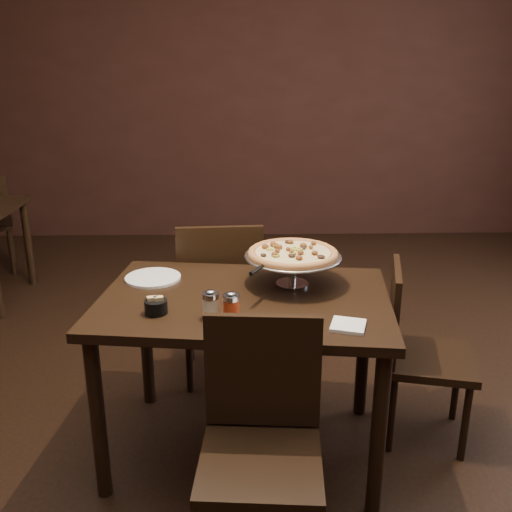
{
  "coord_description": "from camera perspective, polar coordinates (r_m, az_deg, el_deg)",
  "views": [
    {
      "loc": [
        0.02,
        -2.2,
        1.69
      ],
      "look_at": [
        0.08,
        0.06,
        0.92
      ],
      "focal_mm": 40.0,
      "sensor_mm": 36.0,
      "label": 1
    }
  ],
  "objects": [
    {
      "name": "room",
      "position": [
        2.25,
        -0.33,
        11.26
      ],
      "size": [
        6.04,
        7.04,
        2.84
      ],
      "color": "black",
      "rests_on": "ground"
    },
    {
      "name": "chair_side",
      "position": [
        2.75,
        15.69,
        -8.76
      ],
      "size": [
        0.47,
        0.47,
        0.84
      ],
      "rotation": [
        0.0,
        0.0,
        1.35
      ],
      "color": "black",
      "rests_on": "ground"
    },
    {
      "name": "packet_caddy",
      "position": [
        2.28,
        -9.98,
        -4.97
      ],
      "size": [
        0.09,
        0.09,
        0.07
      ],
      "rotation": [
        0.0,
        0.0,
        0.31
      ],
      "color": "black",
      "rests_on": "dining_table"
    },
    {
      "name": "dining_table",
      "position": [
        2.45,
        -1.15,
        -6.27
      ],
      "size": [
        1.3,
        0.95,
        0.76
      ],
      "rotation": [
        0.0,
        0.0,
        -0.12
      ],
      "color": "black",
      "rests_on": "ground"
    },
    {
      "name": "plate_near",
      "position": [
        2.1,
        2.28,
        -7.58
      ],
      "size": [
        0.21,
        0.21,
        0.01
      ],
      "primitive_type": "cylinder",
      "color": "white",
      "rests_on": "dining_table"
    },
    {
      "name": "napkin_stack",
      "position": [
        2.17,
        9.2,
        -6.87
      ],
      "size": [
        0.15,
        0.15,
        0.01
      ],
      "primitive_type": "cube",
      "rotation": [
        0.0,
        0.0,
        -0.3
      ],
      "color": "white",
      "rests_on": "dining_table"
    },
    {
      "name": "chair_near",
      "position": [
        2.05,
        0.53,
        -17.5
      ],
      "size": [
        0.44,
        0.44,
        0.88
      ],
      "rotation": [
        0.0,
        0.0,
        -0.07
      ],
      "color": "black",
      "rests_on": "ground"
    },
    {
      "name": "plate_left",
      "position": [
        2.64,
        -10.26,
        -2.16
      ],
      "size": [
        0.25,
        0.25,
        0.01
      ],
      "primitive_type": "cylinder",
      "color": "white",
      "rests_on": "dining_table"
    },
    {
      "name": "chair_far",
      "position": [
        3.07,
        -3.58,
        -4.05
      ],
      "size": [
        0.46,
        0.46,
        0.93
      ],
      "rotation": [
        0.0,
        0.0,
        3.21
      ],
      "color": "black",
      "rests_on": "ground"
    },
    {
      "name": "serving_spatula",
      "position": [
        2.3,
        0.07,
        -1.46
      ],
      "size": [
        0.14,
        0.14,
        0.02
      ],
      "rotation": [
        0.0,
        0.0,
        -0.45
      ],
      "color": "#B0B0B7",
      "rests_on": "pizza_stand"
    },
    {
      "name": "pizza_stand",
      "position": [
        2.49,
        3.7,
        0.21
      ],
      "size": [
        0.43,
        0.43,
        0.18
      ],
      "color": "#B0B0B7",
      "rests_on": "dining_table"
    },
    {
      "name": "parmesan_shaker",
      "position": [
        2.2,
        -4.55,
        -4.86
      ],
      "size": [
        0.07,
        0.07,
        0.12
      ],
      "color": "beige",
      "rests_on": "dining_table"
    },
    {
      "name": "pepper_flake_shaker",
      "position": [
        2.19,
        -2.5,
        -5.05
      ],
      "size": [
        0.06,
        0.06,
        0.11
      ],
      "color": "#9A190E",
      "rests_on": "dining_table"
    }
  ]
}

